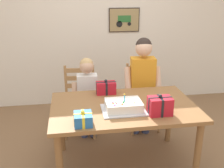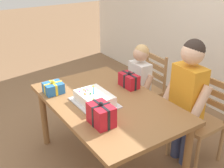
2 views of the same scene
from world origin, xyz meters
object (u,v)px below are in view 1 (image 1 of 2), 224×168
object	(u,v)px
gift_box_red_large	(106,88)
chair_left	(80,100)
dining_table	(124,113)
child_older	(143,78)
child_younger	(87,91)
birthday_cake	(123,106)
gift_box_corner_small	(83,119)
gift_box_beside_cake	(160,106)
chair_right	(142,96)

from	to	relation	value
gift_box_red_large	chair_left	distance (m)	0.67
dining_table	child_older	bearing A→B (deg)	60.13
chair_left	child_younger	size ratio (longest dim) A/B	0.83
dining_table	birthday_cake	world-z (taller)	birthday_cake
gift_box_corner_small	child_younger	world-z (taller)	child_younger
child_younger	gift_box_beside_cake	bearing A→B (deg)	-55.20
chair_left	dining_table	bearing A→B (deg)	-62.76
birthday_cake	gift_box_red_large	size ratio (longest dim) A/B	1.90
chair_left	child_older	distance (m)	0.91
birthday_cake	chair_left	bearing A→B (deg)	112.78
dining_table	child_older	world-z (taller)	child_older
birthday_cake	gift_box_beside_cake	size ratio (longest dim) A/B	1.89
chair_left	child_younger	xyz separation A→B (m)	(0.10, -0.18, 0.20)
gift_box_beside_cake	child_younger	distance (m)	1.15
chair_left	child_younger	distance (m)	0.29
chair_left	chair_right	distance (m)	0.88
gift_box_beside_cake	chair_left	distance (m)	1.39
dining_table	gift_box_beside_cake	size ratio (longest dim) A/B	6.61
dining_table	gift_box_corner_small	world-z (taller)	gift_box_corner_small
birthday_cake	dining_table	bearing A→B (deg)	77.48
child_older	child_younger	bearing A→B (deg)	179.96
gift_box_corner_small	chair_right	world-z (taller)	chair_right
gift_box_beside_cake	chair_left	size ratio (longest dim) A/B	0.25
dining_table	gift_box_beside_cake	xyz separation A→B (m)	(0.31, -0.26, 0.18)
chair_left	gift_box_red_large	bearing A→B (deg)	-58.70
birthday_cake	gift_box_beside_cake	world-z (taller)	gift_box_beside_cake
birthday_cake	gift_box_red_large	xyz separation A→B (m)	(-0.11, 0.49, 0.02)
gift_box_beside_cake	dining_table	bearing A→B (deg)	139.83
birthday_cake	chair_left	size ratio (longest dim) A/B	0.48
chair_right	child_older	distance (m)	0.39
child_older	birthday_cake	bearing A→B (deg)	-117.41
birthday_cake	gift_box_beside_cake	bearing A→B (deg)	-21.78
gift_box_corner_small	chair_right	xyz separation A→B (m)	(0.89, 1.21, -0.33)
gift_box_beside_cake	birthday_cake	bearing A→B (deg)	158.22
chair_right	child_older	xyz separation A→B (m)	(-0.06, -0.18, 0.34)
birthday_cake	gift_box_corner_small	xyz separation A→B (m)	(-0.42, -0.23, 0.01)
gift_box_corner_small	chair_right	size ratio (longest dim) A/B	0.20
gift_box_red_large	child_older	distance (m)	0.61
gift_box_corner_small	chair_left	bearing A→B (deg)	89.52
chair_left	child_older	world-z (taller)	child_older
chair_right	child_older	world-z (taller)	child_older
child_older	gift_box_corner_small	bearing A→B (deg)	-129.11
child_younger	chair_left	bearing A→B (deg)	118.84
dining_table	child_younger	xyz separation A→B (m)	(-0.34, 0.67, 0.02)
dining_table	child_younger	size ratio (longest dim) A/B	1.39
chair_left	child_older	bearing A→B (deg)	-12.36
birthday_cake	gift_box_beside_cake	distance (m)	0.37
gift_box_beside_cake	gift_box_corner_small	size ratio (longest dim) A/B	1.24
dining_table	gift_box_beside_cake	distance (m)	0.44
child_older	gift_box_beside_cake	bearing A→B (deg)	-94.73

